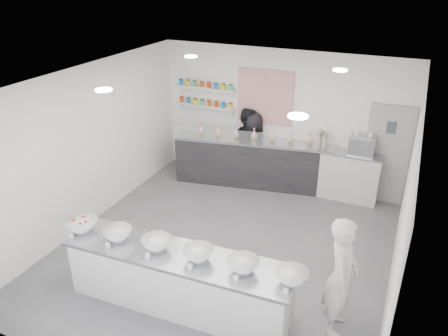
% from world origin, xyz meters
% --- Properties ---
extents(floor, '(6.00, 6.00, 0.00)m').
position_xyz_m(floor, '(0.00, 0.00, 0.00)').
color(floor, '#515156').
rests_on(floor, ground).
extents(ceiling, '(6.00, 6.00, 0.00)m').
position_xyz_m(ceiling, '(0.00, 0.00, 3.00)').
color(ceiling, white).
rests_on(ceiling, floor).
extents(back_wall, '(5.50, 0.00, 5.50)m').
position_xyz_m(back_wall, '(0.00, 3.00, 1.50)').
color(back_wall, white).
rests_on(back_wall, floor).
extents(left_wall, '(0.00, 6.00, 6.00)m').
position_xyz_m(left_wall, '(-2.75, 0.00, 1.50)').
color(left_wall, white).
rests_on(left_wall, floor).
extents(right_wall, '(0.00, 6.00, 6.00)m').
position_xyz_m(right_wall, '(2.75, 0.00, 1.50)').
color(right_wall, white).
rests_on(right_wall, floor).
extents(back_door, '(0.88, 0.04, 2.10)m').
position_xyz_m(back_door, '(2.30, 2.97, 1.05)').
color(back_door, gray).
rests_on(back_door, floor).
extents(pattern_panel, '(1.25, 0.03, 1.20)m').
position_xyz_m(pattern_panel, '(-0.35, 2.98, 1.95)').
color(pattern_panel, '#A22C24').
rests_on(pattern_panel, back_wall).
extents(jar_shelf_lower, '(1.45, 0.22, 0.04)m').
position_xyz_m(jar_shelf_lower, '(-1.75, 2.90, 1.60)').
color(jar_shelf_lower, silver).
rests_on(jar_shelf_lower, back_wall).
extents(jar_shelf_upper, '(1.45, 0.22, 0.04)m').
position_xyz_m(jar_shelf_upper, '(-1.75, 2.90, 2.02)').
color(jar_shelf_upper, silver).
rests_on(jar_shelf_upper, back_wall).
extents(preserve_jars, '(1.45, 0.10, 0.56)m').
position_xyz_m(preserve_jars, '(-1.75, 2.88, 1.88)').
color(preserve_jars, '#E93400').
rests_on(preserve_jars, jar_shelf_lower).
extents(downlight_0, '(0.24, 0.24, 0.02)m').
position_xyz_m(downlight_0, '(-1.40, -1.00, 2.98)').
color(downlight_0, white).
rests_on(downlight_0, ceiling).
extents(downlight_1, '(0.24, 0.24, 0.02)m').
position_xyz_m(downlight_1, '(1.40, -1.00, 2.98)').
color(downlight_1, white).
rests_on(downlight_1, ceiling).
extents(downlight_2, '(0.24, 0.24, 0.02)m').
position_xyz_m(downlight_2, '(-1.40, 1.60, 2.98)').
color(downlight_2, white).
rests_on(downlight_2, ceiling).
extents(downlight_3, '(0.24, 0.24, 0.02)m').
position_xyz_m(downlight_3, '(1.40, 1.60, 2.98)').
color(downlight_3, white).
rests_on(downlight_3, ceiling).
extents(prep_counter, '(3.40, 0.91, 0.92)m').
position_xyz_m(prep_counter, '(-0.03, -1.51, 0.46)').
color(prep_counter, silver).
rests_on(prep_counter, floor).
extents(back_bar, '(3.56, 1.28, 1.09)m').
position_xyz_m(back_bar, '(-0.44, 2.59, 0.54)').
color(back_bar, black).
rests_on(back_bar, floor).
extents(sneeze_guard, '(3.40, 0.66, 0.30)m').
position_xyz_m(sneeze_guard, '(-0.38, 2.29, 1.23)').
color(sneeze_guard, white).
rests_on(sneeze_guard, back_bar).
extents(espresso_ledge, '(1.42, 0.45, 1.06)m').
position_xyz_m(espresso_ledge, '(1.55, 2.78, 0.53)').
color(espresso_ledge, silver).
rests_on(espresso_ledge, floor).
extents(espresso_machine, '(0.51, 0.35, 0.39)m').
position_xyz_m(espresso_machine, '(1.82, 2.78, 1.25)').
color(espresso_machine, '#93969E').
rests_on(espresso_machine, espresso_ledge).
extents(cup_stacks, '(0.25, 0.24, 0.34)m').
position_xyz_m(cup_stacks, '(1.00, 2.78, 1.22)').
color(cup_stacks, tan).
rests_on(cup_stacks, espresso_ledge).
extents(prep_bowls, '(3.70, 0.69, 0.17)m').
position_xyz_m(prep_bowls, '(-0.03, -1.51, 1.01)').
color(prep_bowls, white).
rests_on(prep_bowls, prep_counter).
extents(label_cards, '(3.31, 0.04, 0.07)m').
position_xyz_m(label_cards, '(-0.06, -2.04, 0.95)').
color(label_cards, white).
rests_on(label_cards, prep_counter).
extents(cookie_bags, '(2.52, 0.61, 0.26)m').
position_xyz_m(cookie_bags, '(-0.44, 2.59, 1.22)').
color(cookie_bags, '#EF87D2').
rests_on(cookie_bags, back_bar).
extents(woman_prep, '(0.48, 0.67, 1.74)m').
position_xyz_m(woman_prep, '(2.14, -1.00, 0.87)').
color(woman_prep, silver).
rests_on(woman_prep, floor).
extents(staff_left, '(0.87, 0.70, 1.69)m').
position_xyz_m(staff_left, '(-0.72, 2.84, 0.85)').
color(staff_left, black).
rests_on(staff_left, floor).
extents(staff_right, '(0.92, 0.76, 1.61)m').
position_xyz_m(staff_right, '(-0.55, 2.84, 0.81)').
color(staff_right, black).
rests_on(staff_right, floor).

